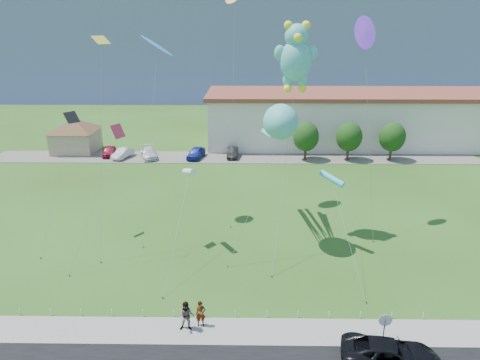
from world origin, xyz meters
name	(u,v)px	position (x,y,z in m)	size (l,w,h in m)	color
ground	(221,305)	(0.00, 0.00, 0.00)	(160.00, 160.00, 0.00)	#2B4914
sidewalk	(219,331)	(0.00, -2.75, 0.05)	(80.00, 2.50, 0.10)	gray
parking_strip	(235,157)	(0.00, 35.00, 0.03)	(70.00, 6.00, 0.06)	#59544C
hill_ridge	(241,46)	(0.00, 120.00, 12.50)	(160.00, 50.00, 25.00)	slate
pavilion	(75,132)	(-24.00, 38.00, 3.02)	(9.20, 9.20, 5.00)	tan
warehouse	(398,118)	(26.00, 44.00, 4.12)	(61.00, 15.00, 8.20)	beige
stop_sign	(385,324)	(9.50, -4.21, 1.87)	(0.80, 0.07, 2.50)	slate
rope_fence	(220,314)	(0.00, -1.30, 0.25)	(26.05, 0.05, 0.50)	white
tree_near	(306,137)	(10.00, 34.00, 3.39)	(3.60, 3.60, 5.47)	#3F2B19
tree_mid	(349,137)	(16.00, 34.00, 3.39)	(3.60, 3.60, 5.47)	#3F2B19
tree_far	(392,137)	(22.00, 34.00, 3.39)	(3.60, 3.60, 5.47)	#3F2B19
suv	(391,355)	(9.56, -5.50, 0.81)	(2.47, 5.37, 1.49)	black
pedestrian_left	(201,314)	(-1.14, -2.25, 0.95)	(0.62, 0.41, 1.70)	gray
pedestrian_right	(187,316)	(-1.94, -2.65, 1.07)	(0.94, 0.73, 1.93)	gray
parked_car_red	(109,151)	(-18.38, 35.59, 0.75)	(1.62, 4.02, 1.37)	maroon
parked_car_silver	(123,153)	(-16.07, 34.51, 0.75)	(1.45, 4.16, 1.37)	silver
parked_car_white	(149,153)	(-12.37, 34.64, 0.79)	(2.04, 5.02, 1.46)	silver
parked_car_blue	(196,153)	(-5.54, 34.57, 0.83)	(1.81, 4.49, 1.53)	navy
parked_car_black	(232,152)	(-0.32, 35.11, 0.74)	(1.44, 4.14, 1.36)	black
octopus_kite	(279,127)	(4.34, 10.23, 9.93)	(5.56, 10.88, 12.05)	teal
teddy_bear_kite	(296,55)	(5.63, 11.73, 15.53)	(3.86, 9.46, 18.18)	teal
small_kite_pink	(113,147)	(-8.51, 6.93, 9.11)	(4.18, 4.70, 10.65)	#D93049
small_kite_cyan	(332,179)	(8.60, 8.34, 6.07)	(1.52, 9.25, 6.56)	#31C8DF
small_kite_white	(189,173)	(-3.00, 8.41, 6.58)	(1.41, 9.00, 7.07)	white
small_kite_purple	(365,37)	(11.82, 14.47, 16.88)	(1.93, 6.10, 17.97)	purple
small_kite_black	(68,132)	(-13.28, 10.50, 9.38)	(2.61, 5.85, 10.98)	black
small_kite_blue	(157,50)	(-6.28, 14.76, 15.82)	(1.80, 7.78, 16.88)	blue
small_kite_yellow	(101,72)	(-9.49, 9.01, 14.49)	(1.29, 4.93, 17.20)	gold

